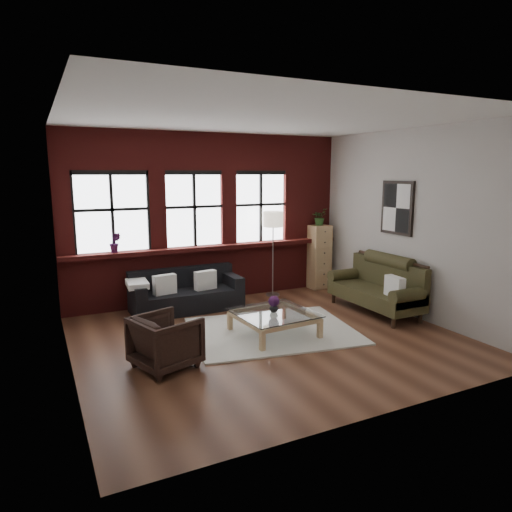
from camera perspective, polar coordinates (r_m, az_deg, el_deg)
name	(u,v)px	position (r m, az deg, el deg)	size (l,w,h in m)	color
floor	(268,338)	(7.01, 1.45, -10.16)	(5.50, 5.50, 0.00)	#532E1E
ceiling	(269,118)	(6.61, 1.58, 16.83)	(5.50, 5.50, 0.00)	white
wall_back	(208,218)	(8.90, -6.00, 4.78)	(5.50, 5.50, 0.00)	#B5B0A8
wall_front	(388,263)	(4.58, 16.16, -0.81)	(5.50, 5.50, 0.00)	#B5B0A8
wall_left	(63,246)	(5.88, -22.96, 1.18)	(5.00, 5.00, 0.00)	#B5B0A8
wall_right	(410,224)	(8.25, 18.73, 3.86)	(5.00, 5.00, 0.00)	#B5B0A8
brick_backwall	(209,218)	(8.84, -5.86, 4.74)	(5.50, 0.12, 3.20)	maroon
sill_ledge	(211,247)	(8.83, -5.59, 1.08)	(5.50, 0.30, 0.08)	maroon
window_left	(112,214)	(8.39, -17.56, 5.05)	(1.38, 0.10, 1.50)	black
window_mid	(194,211)	(8.74, -7.76, 5.63)	(1.38, 0.10, 1.50)	black
window_right	(260,208)	(9.27, 0.52, 5.99)	(1.38, 0.10, 1.50)	black
wall_poster	(397,208)	(8.43, 17.24, 5.77)	(0.05, 0.74, 0.94)	black
shag_rug	(272,331)	(7.26, 2.07, -9.32)	(2.49, 1.96, 0.03)	beige
dark_sofa	(187,291)	(8.34, -8.67, -4.34)	(1.97, 0.80, 0.71)	black
pillow_a	(165,284)	(8.09, -11.35, -3.51)	(0.40, 0.14, 0.34)	white
pillow_b	(205,280)	(8.31, -6.34, -3.01)	(0.40, 0.14, 0.34)	white
vintage_settee	(375,285)	(8.35, 14.63, -3.51)	(0.84, 1.88, 1.00)	#322F17
pillow_settee	(395,287)	(7.86, 16.95, -3.68)	(0.14, 0.38, 0.34)	white
armchair	(166,341)	(6.01, -11.22, -10.43)	(0.73, 0.75, 0.68)	black
coffee_table	(274,324)	(7.06, 2.23, -8.47)	(1.12, 1.12, 0.38)	tan
vase	(274,308)	(6.98, 2.24, -6.48)	(0.13, 0.13, 0.14)	#B2B2B2
flowers	(274,301)	(6.95, 2.25, -5.66)	(0.17, 0.17, 0.17)	#45194A
drawer_chest	(318,257)	(9.89, 7.81, -0.08)	(0.42, 0.42, 1.36)	tan
potted_plant_top	(319,217)	(9.77, 7.93, 4.88)	(0.32, 0.28, 0.36)	#2D5923
floor_lamp	(273,250)	(9.13, 2.12, 0.71)	(0.40, 0.40, 1.85)	#A5A5A8
sill_plant	(115,243)	(8.32, -17.20, 1.61)	(0.20, 0.16, 0.35)	#45194A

